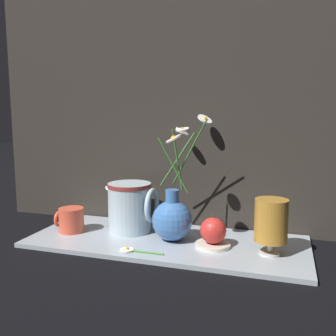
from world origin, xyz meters
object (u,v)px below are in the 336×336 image
(vase_with_flowers, at_px, (173,216))
(yellow_mug, at_px, (71,220))
(ceramic_pitcher, at_px, (131,205))
(orange_fruit, at_px, (213,230))
(tea_glass, at_px, (271,221))

(vase_with_flowers, distance_m, yellow_mug, 0.32)
(yellow_mug, bearing_deg, vase_with_flowers, 3.90)
(yellow_mug, relative_size, ceramic_pitcher, 0.53)
(yellow_mug, distance_m, orange_fruit, 0.43)
(tea_glass, relative_size, orange_fruit, 1.82)
(orange_fruit, bearing_deg, tea_glass, -3.24)
(orange_fruit, bearing_deg, ceramic_pitcher, 167.39)
(vase_with_flowers, bearing_deg, ceramic_pitcher, 165.56)
(vase_with_flowers, distance_m, tea_glass, 0.27)
(tea_glass, bearing_deg, vase_with_flowers, 173.57)
(vase_with_flowers, height_order, yellow_mug, vase_with_flowers)
(yellow_mug, height_order, tea_glass, tea_glass)
(vase_with_flowers, height_order, tea_glass, vase_with_flowers)
(yellow_mug, bearing_deg, tea_glass, -0.84)
(ceramic_pitcher, height_order, tea_glass, ceramic_pitcher)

